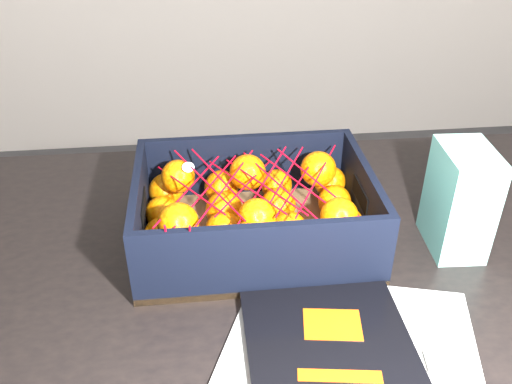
{
  "coord_description": "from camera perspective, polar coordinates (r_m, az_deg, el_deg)",
  "views": [
    {
      "loc": [
        -0.19,
        -0.79,
        1.3
      ],
      "look_at": [
        -0.12,
        -0.1,
        0.86
      ],
      "focal_mm": 38.73,
      "sensor_mm": 36.0,
      "label": 1
    }
  ],
  "objects": [
    {
      "name": "retail_carton",
      "position": [
        0.91,
        20.28,
        -0.77
      ],
      "size": [
        0.08,
        0.12,
        0.17
      ],
      "primitive_type": "cube",
      "rotation": [
        0.0,
        0.0,
        -0.06
      ],
      "color": "white",
      "rests_on": "table"
    },
    {
      "name": "magazine_stack",
      "position": [
        0.71,
        9.1,
        -17.55
      ],
      "size": [
        0.4,
        0.34,
        0.02
      ],
      "color": "silver",
      "rests_on": "table"
    },
    {
      "name": "table",
      "position": [
        0.93,
        5.47,
        -12.01
      ],
      "size": [
        1.21,
        0.81,
        0.75
      ],
      "color": "black",
      "rests_on": "ground"
    },
    {
      "name": "mesh_net",
      "position": [
        0.84,
        -0.66,
        0.39
      ],
      "size": [
        0.3,
        0.24,
        0.09
      ],
      "color": "red",
      "rests_on": "clementine_heap"
    },
    {
      "name": "clementine_heap",
      "position": [
        0.88,
        -0.25,
        -2.05
      ],
      "size": [
        0.35,
        0.26,
        0.11
      ],
      "color": "orange",
      "rests_on": "produce_crate"
    },
    {
      "name": "produce_crate",
      "position": [
        0.89,
        -0.21,
        -2.81
      ],
      "size": [
        0.37,
        0.28,
        0.12
      ],
      "color": "brown",
      "rests_on": "table"
    }
  ]
}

